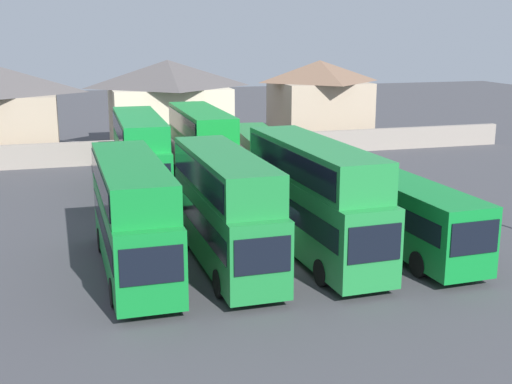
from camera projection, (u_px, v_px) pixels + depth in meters
ground at (197, 177)px, 46.82m from camera, size 140.00×140.00×0.00m
depot_boundary_wall at (181, 149)px, 52.43m from camera, size 56.00×0.50×1.80m
bus_1 at (132, 211)px, 27.95m from camera, size 2.71×10.78×4.78m
bus_2 at (225, 204)px, 28.67m from camera, size 2.67×10.34×4.95m
bus_3 at (314, 193)px, 30.04m from camera, size 2.99×11.26×5.17m
bus_4 at (404, 211)px, 30.94m from camera, size 2.93×10.57×3.29m
bus_5 at (140, 149)px, 41.95m from camera, size 2.84×11.12×4.79m
bus_6 at (202, 145)px, 42.51m from camera, size 2.64×10.40×5.10m
bus_7 at (261, 156)px, 43.89m from camera, size 3.35×10.92×3.40m
house_terrace_centre at (169, 104)px, 57.06m from camera, size 10.03×8.22×7.46m
house_terrace_right at (319, 100)px, 61.04m from camera, size 8.14×7.70×7.24m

